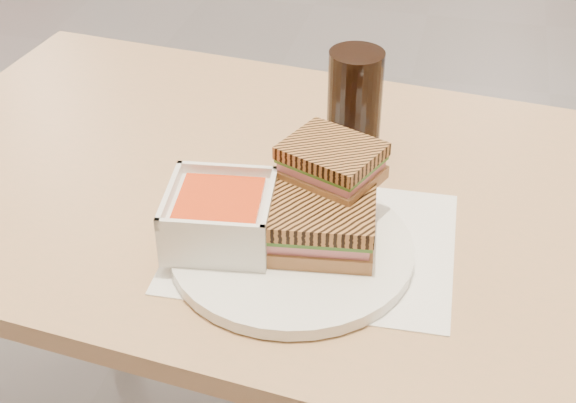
% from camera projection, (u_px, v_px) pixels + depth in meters
% --- Properties ---
extents(main_table, '(1.26, 0.81, 0.75)m').
position_uv_depth(main_table, '(302.00, 254.00, 1.16)').
color(main_table, tan).
rests_on(main_table, ground).
extents(tray_liner, '(0.35, 0.28, 0.00)m').
position_uv_depth(tray_liner, '(313.00, 242.00, 1.00)').
color(tray_liner, white).
rests_on(tray_liner, main_table).
extents(plate, '(0.29, 0.29, 0.02)m').
position_uv_depth(plate, '(292.00, 250.00, 0.97)').
color(plate, white).
rests_on(plate, tray_liner).
extents(soup_bowl, '(0.14, 0.14, 0.07)m').
position_uv_depth(soup_bowl, '(220.00, 218.00, 0.96)').
color(soup_bowl, white).
rests_on(soup_bowl, plate).
extents(panini_lower, '(0.14, 0.12, 0.06)m').
position_uv_depth(panini_lower, '(320.00, 225.00, 0.95)').
color(panini_lower, '#9B6A45').
rests_on(panini_lower, plate).
extents(panini_upper, '(0.14, 0.13, 0.05)m').
position_uv_depth(panini_upper, '(332.00, 163.00, 0.98)').
color(panini_upper, '#9B6A45').
rests_on(panini_upper, panini_lower).
extents(cola_glass, '(0.08, 0.08, 0.16)m').
position_uv_depth(cola_glass, '(354.00, 106.00, 1.11)').
color(cola_glass, black).
rests_on(cola_glass, main_table).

